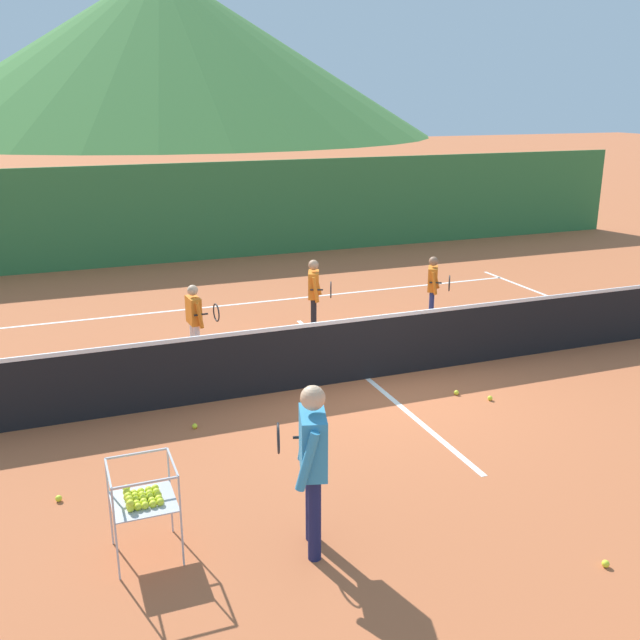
# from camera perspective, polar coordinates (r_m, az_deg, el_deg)

# --- Properties ---
(ground_plane) EXTENTS (120.00, 120.00, 0.00)m
(ground_plane) POSITION_cam_1_polar(r_m,az_deg,el_deg) (10.80, 3.78, -4.65)
(ground_plane) COLOR #BC6038
(line_baseline_far) EXTENTS (10.99, 0.08, 0.01)m
(line_baseline_far) POSITION_cam_1_polar(r_m,az_deg,el_deg) (14.89, -3.64, 1.56)
(line_baseline_far) COLOR white
(line_baseline_far) RESTS_ON ground
(line_service_center) EXTENTS (0.08, 6.21, 0.01)m
(line_service_center) POSITION_cam_1_polar(r_m,az_deg,el_deg) (10.80, 3.78, -4.63)
(line_service_center) COLOR white
(line_service_center) RESTS_ON ground
(tennis_net) EXTENTS (11.61, 0.08, 1.05)m
(tennis_net) POSITION_cam_1_polar(r_m,az_deg,el_deg) (10.63, 3.83, -2.15)
(tennis_net) COLOR #333338
(tennis_net) RESTS_ON ground
(instructor) EXTENTS (0.44, 0.81, 1.63)m
(instructor) POSITION_cam_1_polar(r_m,az_deg,el_deg) (6.54, -0.65, -10.51)
(instructor) COLOR #191E4C
(instructor) RESTS_ON ground
(student_0) EXTENTS (0.44, 0.58, 1.24)m
(student_0) POSITION_cam_1_polar(r_m,az_deg,el_deg) (11.46, -9.86, 0.36)
(student_0) COLOR silver
(student_0) RESTS_ON ground
(student_1) EXTENTS (0.42, 0.71, 1.33)m
(student_1) POSITION_cam_1_polar(r_m,az_deg,el_deg) (12.59, -0.45, 2.42)
(student_1) COLOR black
(student_1) RESTS_ON ground
(student_2) EXTENTS (0.41, 0.69, 1.25)m
(student_2) POSITION_cam_1_polar(r_m,az_deg,el_deg) (13.39, 8.95, 2.89)
(student_2) COLOR navy
(student_2) RESTS_ON ground
(ball_cart) EXTENTS (0.58, 0.58, 0.90)m
(ball_cart) POSITION_cam_1_polar(r_m,az_deg,el_deg) (6.83, -13.93, -13.53)
(ball_cart) COLOR #B7B7BC
(ball_cart) RESTS_ON ground
(tennis_ball_0) EXTENTS (0.07, 0.07, 0.07)m
(tennis_ball_0) POSITION_cam_1_polar(r_m,az_deg,el_deg) (7.26, 21.66, -17.48)
(tennis_ball_0) COLOR yellow
(tennis_ball_0) RESTS_ON ground
(tennis_ball_1) EXTENTS (0.07, 0.07, 0.07)m
(tennis_ball_1) POSITION_cam_1_polar(r_m,az_deg,el_deg) (10.30, 13.30, -6.04)
(tennis_ball_1) COLOR yellow
(tennis_ball_1) RESTS_ON ground
(tennis_ball_2) EXTENTS (0.07, 0.07, 0.07)m
(tennis_ball_2) POSITION_cam_1_polar(r_m,az_deg,el_deg) (10.38, 10.74, -5.67)
(tennis_ball_2) COLOR yellow
(tennis_ball_2) RESTS_ON ground
(tennis_ball_4) EXTENTS (0.07, 0.07, 0.07)m
(tennis_ball_4) POSITION_cam_1_polar(r_m,az_deg,el_deg) (8.17, -19.97, -13.13)
(tennis_ball_4) COLOR yellow
(tennis_ball_4) RESTS_ON ground
(tennis_ball_6) EXTENTS (0.07, 0.07, 0.07)m
(tennis_ball_6) POSITION_cam_1_polar(r_m,az_deg,el_deg) (9.35, -9.88, -8.27)
(tennis_ball_6) COLOR yellow
(tennis_ball_6) RESTS_ON ground
(windscreen_fence) EXTENTS (24.19, 0.08, 2.47)m
(windscreen_fence) POSITION_cam_1_polar(r_m,az_deg,el_deg) (18.76, -7.79, 8.55)
(windscreen_fence) COLOR #33753D
(windscreen_fence) RESTS_ON ground
(hill_0) EXTENTS (56.06, 56.06, 16.95)m
(hill_0) POSITION_cam_1_polar(r_m,az_deg,el_deg) (82.42, -12.23, 19.99)
(hill_0) COLOR #427A38
(hill_0) RESTS_ON ground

